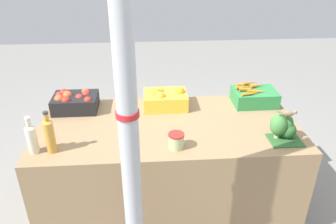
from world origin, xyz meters
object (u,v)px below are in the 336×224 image
support_pole (129,134)px  apple_crate (75,101)px  orange_crate (164,99)px  sparrow_bird (289,113)px  juice_bottle_amber (50,135)px  carrot_crate (254,96)px  broccoli_pile (284,127)px  juice_bottle_cloudy (32,138)px  pickle_jar (176,141)px

support_pole → apple_crate: size_ratio=6.54×
orange_crate → sparrow_bird: (0.78, -0.59, 0.15)m
apple_crate → juice_bottle_amber: size_ratio=1.20×
orange_crate → sparrow_bird: size_ratio=2.62×
carrot_crate → sparrow_bird: size_ratio=2.62×
apple_crate → sparrow_bird: size_ratio=2.62×
broccoli_pile → juice_bottle_cloudy: (-1.67, -0.04, 0.02)m
orange_crate → juice_bottle_amber: 0.98m
carrot_crate → juice_bottle_cloudy: bearing=-160.0°
apple_crate → orange_crate: size_ratio=1.00×
apple_crate → carrot_crate: carrot_crate is taller
broccoli_pile → juice_bottle_cloudy: bearing=-178.5°
support_pole → pickle_jar: size_ratio=21.42×
apple_crate → sparrow_bird: (1.51, -0.59, 0.15)m
juice_bottle_amber → pickle_jar: (0.81, -0.02, -0.07)m
juice_bottle_cloudy → pickle_jar: size_ratio=2.41×
sparrow_bird → pickle_jar: bearing=-163.7°
carrot_crate → broccoli_pile: (0.03, -0.55, 0.02)m
support_pole → juice_bottle_amber: (-0.53, 0.46, -0.26)m
support_pole → carrot_crate: 1.49m
orange_crate → juice_bottle_amber: juice_bottle_amber is taller
support_pole → pickle_jar: 0.62m
support_pole → broccoli_pile: size_ratio=10.43×
apple_crate → juice_bottle_amber: 0.60m
orange_crate → pickle_jar: bearing=-86.5°
support_pole → orange_crate: bearing=77.1°
orange_crate → broccoli_pile: (0.79, -0.55, 0.01)m
support_pole → orange_crate: (0.24, 1.06, -0.32)m
juice_bottle_amber → broccoli_pile: bearing=1.6°
juice_bottle_cloudy → sparrow_bird: bearing=0.2°
apple_crate → orange_crate: 0.73m
apple_crate → broccoli_pile: (1.51, -0.55, 0.01)m
orange_crate → sparrow_bird: 0.99m
carrot_crate → sparrow_bird: bearing=-87.2°
apple_crate → juice_bottle_cloudy: 0.62m
orange_crate → juice_bottle_cloudy: juice_bottle_cloudy is taller
support_pole → orange_crate: size_ratio=6.54×
carrot_crate → broccoli_pile: size_ratio=1.60×
orange_crate → sparrow_bird: bearing=-37.0°
support_pole → orange_crate: 1.13m
support_pole → carrot_crate: size_ratio=6.54×
pickle_jar → sparrow_bird: bearing=1.6°
juice_bottle_amber → support_pole: bearing=-40.9°
juice_bottle_amber → orange_crate: bearing=37.6°
support_pole → pickle_jar: (0.28, 0.45, -0.34)m
juice_bottle_cloudy → pickle_jar: juice_bottle_cloudy is taller
carrot_crate → sparrow_bird: sparrow_bird is taller
orange_crate → juice_bottle_amber: (-0.77, -0.60, 0.05)m
apple_crate → orange_crate: orange_crate is taller
apple_crate → carrot_crate: size_ratio=1.00×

